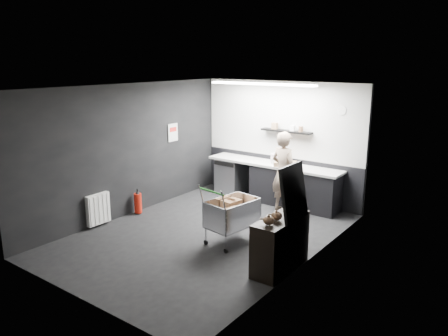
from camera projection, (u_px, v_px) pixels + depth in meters
The scene contains 22 objects.
floor at pixel (206, 235), 8.09m from camera, with size 5.50×5.50×0.00m, color black.
ceiling at pixel (204, 87), 7.44m from camera, with size 5.50×5.50×0.00m, color white.
wall_back at pixel (281, 141), 9.91m from camera, with size 5.50×5.50×0.00m, color black.
wall_front at pixel (71, 204), 5.62m from camera, with size 5.50×5.50×0.00m, color black.
wall_left at pixel (129, 150), 8.92m from camera, with size 5.50×5.50×0.00m, color black.
wall_right at pixel (308, 182), 6.61m from camera, with size 5.50×5.50×0.00m, color black.
kitchen_wall_panel at pixel (281, 119), 9.77m from camera, with size 3.95×0.02×1.70m, color silver.
dado_panel at pixel (279, 178), 10.10m from camera, with size 3.95×0.02×1.00m, color black.
floating_shelf at pixel (286, 131), 9.63m from camera, with size 1.20×0.22×0.04m, color black.
wall_clock at pixel (342, 110), 8.89m from camera, with size 0.20×0.20×0.03m, color white.
poster at pixel (173, 132), 9.87m from camera, with size 0.02×0.30×0.40m, color silver.
poster_red_band at pixel (173, 129), 9.85m from camera, with size 0.01×0.22×0.10m, color red.
radiator at pixel (98, 209), 8.42m from camera, with size 0.10×0.50×0.60m, color white.
ceiling_strip at pixel (261, 84), 8.89m from camera, with size 2.40×0.20×0.04m, color white.
prep_counter at pixel (278, 183), 9.79m from camera, with size 3.20×0.61×0.90m.
person at pixel (284, 172), 9.12m from camera, with size 0.63×0.41×1.73m, color beige.
shopping_cart at pixel (232, 215), 7.64m from camera, with size 0.71×1.04×1.06m.
sideboard at pixel (282, 236), 6.66m from camera, with size 0.48×1.12×1.67m.
fire_extinguisher at pixel (138, 202), 9.13m from camera, with size 0.16×0.16×0.52m.
cardboard_box at pixel (285, 164), 9.52m from camera, with size 0.46×0.35×0.09m, color #906F4C.
pink_tub at pixel (276, 159), 9.70m from camera, with size 0.22×0.22×0.22m, color white.
white_container at pixel (276, 161), 9.65m from camera, with size 0.17×0.13×0.15m, color white.
Camera 1 is at (4.76, -5.87, 3.16)m, focal length 35.00 mm.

